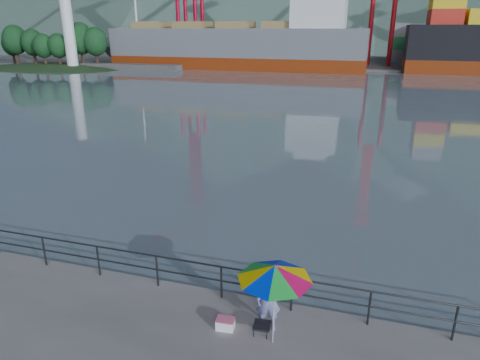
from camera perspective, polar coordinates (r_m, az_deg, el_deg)
name	(u,v)px	position (r m, az deg, el deg)	size (l,w,h in m)	color
harbor_water	(360,53)	(138.28, 15.76, 16.04)	(500.00, 280.00, 0.00)	slate
far_dock	(402,63)	(101.42, 20.77, 14.42)	(200.00, 40.00, 0.40)	#514F4C
guardrail	(189,276)	(12.66, -6.88, -12.58)	(22.00, 0.06, 1.03)	#2D3033
lighthouse_islet	(50,66)	(92.14, -23.98, 13.76)	(48.00, 26.40, 19.20)	#263F1E
fisherman	(269,299)	(11.09, 3.84, -15.61)	(0.62, 0.41, 1.71)	#2F3C98
beach_umbrella	(275,272)	(10.02, 4.67, -12.16)	(1.88, 1.88, 2.16)	white
folding_stool	(262,329)	(11.33, 2.95, -19.19)	(0.45, 0.45, 0.28)	black
cooler_bag	(225,324)	(11.48, -1.97, -18.67)	(0.45, 0.30, 0.26)	white
fishing_rod	(274,299)	(12.58, 4.55, -15.58)	(0.02, 0.02, 2.27)	black
bulk_carrier	(245,45)	(82.70, 0.62, 17.61)	(47.87, 8.28, 14.50)	maroon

